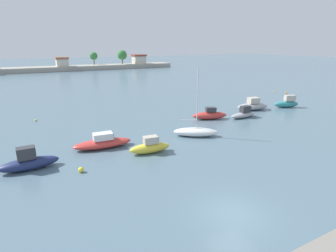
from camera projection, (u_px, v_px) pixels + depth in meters
ground_plane at (233, 213)px, 15.85m from camera, size 400.00×400.00×0.00m
moored_boat_1 at (29, 162)px, 21.25m from camera, size 4.51×1.51×1.89m
moored_boat_2 at (103, 143)px, 25.75m from camera, size 5.63×2.21×1.47m
moored_boat_3 at (150, 147)px, 24.52m from camera, size 3.88×1.50×1.57m
moored_boat_4 at (196, 132)px, 29.00m from camera, size 4.86×3.79×7.43m
moored_boat_5 at (210, 115)px, 35.57m from camera, size 4.83×2.87×1.60m
moored_boat_6 at (244, 114)px, 36.37m from camera, size 4.21×1.42×1.59m
moored_boat_7 at (253, 106)px, 40.59m from camera, size 5.33×3.01×1.88m
moored_boat_8 at (287, 103)px, 42.13m from camera, size 4.10×2.53×1.94m
mooring_buoy_0 at (36, 120)px, 34.74m from camera, size 0.27×0.27×0.27m
mooring_buoy_1 at (81, 170)px, 20.86m from camera, size 0.43×0.43×0.43m
mooring_buoy_2 at (275, 92)px, 55.62m from camera, size 0.28×0.28×0.28m
mooring_buoy_4 at (286, 93)px, 53.72m from camera, size 0.39×0.39×0.39m
distant_shoreline at (39, 66)px, 95.88m from camera, size 92.95×8.51×7.28m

